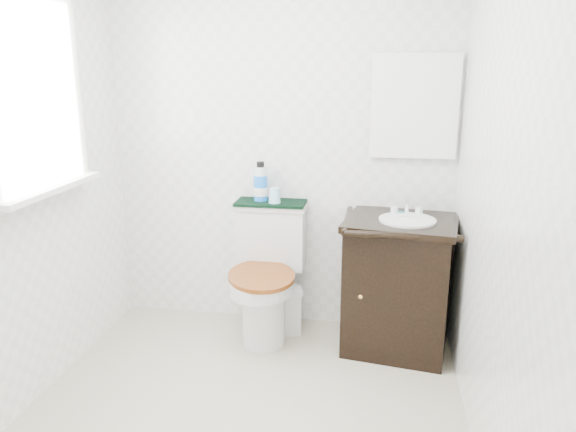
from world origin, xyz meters
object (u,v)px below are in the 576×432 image
(trash_bin, at_px, (285,310))
(cup, at_px, (275,195))
(toilet, at_px, (268,280))
(mouthwash_bottle, at_px, (261,183))
(vanity, at_px, (399,282))

(trash_bin, bearing_deg, cup, 138.11)
(toilet, xyz_separation_m, mouthwash_bottle, (-0.07, 0.14, 0.60))
(toilet, height_order, mouthwash_bottle, mouthwash_bottle)
(mouthwash_bottle, bearing_deg, trash_bin, -34.03)
(mouthwash_bottle, relative_size, cup, 2.62)
(toilet, relative_size, mouthwash_bottle, 3.34)
(toilet, relative_size, trash_bin, 2.71)
(toilet, height_order, cup, cup)
(vanity, distance_m, cup, 0.93)
(toilet, distance_m, vanity, 0.82)
(toilet, distance_m, cup, 0.54)
(vanity, bearing_deg, cup, 168.80)
(vanity, bearing_deg, mouthwash_bottle, 166.92)
(vanity, height_order, mouthwash_bottle, mouthwash_bottle)
(toilet, xyz_separation_m, vanity, (0.82, -0.06, 0.07))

